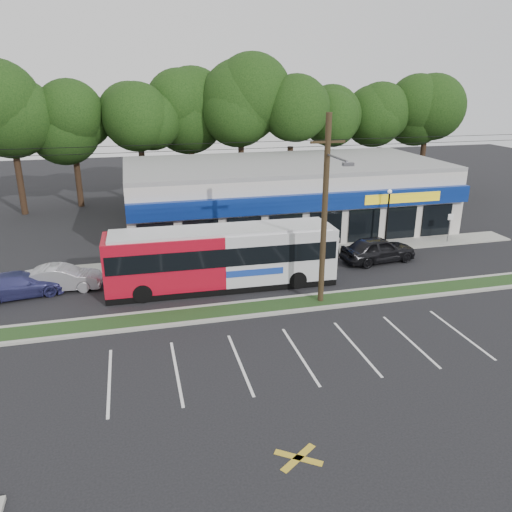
{
  "coord_description": "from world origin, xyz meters",
  "views": [
    {
      "loc": [
        -6.49,
        -22.2,
        11.47
      ],
      "look_at": [
        0.39,
        5.0,
        1.53
      ],
      "focal_mm": 35.0,
      "sensor_mm": 36.0,
      "label": 1
    }
  ],
  "objects_px": {
    "utility_pole": "(322,206)",
    "car_silver": "(62,278)",
    "metrobus": "(222,256)",
    "sign_post": "(450,223)",
    "pedestrian_b": "(334,244)",
    "lamp_post": "(388,211)",
    "car_dark": "(378,249)",
    "pedestrian_a": "(307,244)",
    "car_blue": "(19,284)"
  },
  "relations": [
    {
      "from": "metrobus",
      "to": "car_silver",
      "type": "height_order",
      "value": "metrobus"
    },
    {
      "from": "lamp_post",
      "to": "pedestrian_b",
      "type": "relative_size",
      "value": 2.24
    },
    {
      "from": "lamp_post",
      "to": "car_blue",
      "type": "distance_m",
      "value": 24.25
    },
    {
      "from": "car_blue",
      "to": "car_dark",
      "type": "bearing_deg",
      "value": -99.04
    },
    {
      "from": "sign_post",
      "to": "pedestrian_a",
      "type": "height_order",
      "value": "sign_post"
    },
    {
      "from": "lamp_post",
      "to": "car_dark",
      "type": "xyz_separation_m",
      "value": [
        -1.96,
        -2.64,
        -1.81
      ]
    },
    {
      "from": "utility_pole",
      "to": "car_dark",
      "type": "xyz_separation_m",
      "value": [
        6.21,
        5.23,
        -4.55
      ]
    },
    {
      "from": "pedestrian_a",
      "to": "pedestrian_b",
      "type": "height_order",
      "value": "pedestrian_b"
    },
    {
      "from": "pedestrian_b",
      "to": "utility_pole",
      "type": "bearing_deg",
      "value": 73.25
    },
    {
      "from": "utility_pole",
      "to": "metrobus",
      "type": "relative_size",
      "value": 3.78
    },
    {
      "from": "lamp_post",
      "to": "sign_post",
      "type": "height_order",
      "value": "lamp_post"
    },
    {
      "from": "sign_post",
      "to": "car_dark",
      "type": "bearing_deg",
      "value": -160.87
    },
    {
      "from": "lamp_post",
      "to": "car_blue",
      "type": "relative_size",
      "value": 0.89
    },
    {
      "from": "lamp_post",
      "to": "car_silver",
      "type": "relative_size",
      "value": 0.97
    },
    {
      "from": "car_dark",
      "to": "car_blue",
      "type": "height_order",
      "value": "car_dark"
    },
    {
      "from": "utility_pole",
      "to": "pedestrian_b",
      "type": "height_order",
      "value": "utility_pole"
    },
    {
      "from": "car_dark",
      "to": "sign_post",
      "type": "bearing_deg",
      "value": -78.08
    },
    {
      "from": "car_silver",
      "to": "pedestrian_a",
      "type": "xyz_separation_m",
      "value": [
        15.69,
        2.21,
        0.11
      ]
    },
    {
      "from": "utility_pole",
      "to": "metrobus",
      "type": "bearing_deg",
      "value": 142.09
    },
    {
      "from": "car_silver",
      "to": "pedestrian_a",
      "type": "distance_m",
      "value": 15.84
    },
    {
      "from": "sign_post",
      "to": "car_dark",
      "type": "distance_m",
      "value": 7.4
    },
    {
      "from": "car_dark",
      "to": "car_silver",
      "type": "xyz_separation_m",
      "value": [
        -19.84,
        0.13,
        -0.14
      ]
    },
    {
      "from": "car_dark",
      "to": "car_blue",
      "type": "relative_size",
      "value": 1.05
    },
    {
      "from": "pedestrian_a",
      "to": "pedestrian_b",
      "type": "distance_m",
      "value": 1.86
    },
    {
      "from": "utility_pole",
      "to": "lamp_post",
      "type": "relative_size",
      "value": 11.76
    },
    {
      "from": "car_blue",
      "to": "car_silver",
      "type": "bearing_deg",
      "value": -89.8
    },
    {
      "from": "metrobus",
      "to": "car_blue",
      "type": "height_order",
      "value": "metrobus"
    },
    {
      "from": "sign_post",
      "to": "pedestrian_a",
      "type": "bearing_deg",
      "value": -179.61
    },
    {
      "from": "utility_pole",
      "to": "pedestrian_a",
      "type": "distance_m",
      "value": 9.09
    },
    {
      "from": "pedestrian_a",
      "to": "car_silver",
      "type": "bearing_deg",
      "value": -33.45
    },
    {
      "from": "car_silver",
      "to": "sign_post",
      "type": "bearing_deg",
      "value": -80.22
    },
    {
      "from": "sign_post",
      "to": "pedestrian_b",
      "type": "bearing_deg",
      "value": -174.65
    },
    {
      "from": "utility_pole",
      "to": "car_silver",
      "type": "distance_m",
      "value": 15.38
    },
    {
      "from": "lamp_post",
      "to": "car_silver",
      "type": "height_order",
      "value": "lamp_post"
    },
    {
      "from": "utility_pole",
      "to": "car_blue",
      "type": "distance_m",
      "value": 17.25
    },
    {
      "from": "metrobus",
      "to": "pedestrian_b",
      "type": "relative_size",
      "value": 6.98
    },
    {
      "from": "pedestrian_a",
      "to": "pedestrian_b",
      "type": "xyz_separation_m",
      "value": [
        1.67,
        -0.81,
        0.12
      ]
    },
    {
      "from": "car_blue",
      "to": "lamp_post",
      "type": "bearing_deg",
      "value": -92.82
    },
    {
      "from": "sign_post",
      "to": "pedestrian_b",
      "type": "height_order",
      "value": "sign_post"
    },
    {
      "from": "sign_post",
      "to": "pedestrian_b",
      "type": "distance_m",
      "value": 9.5
    },
    {
      "from": "sign_post",
      "to": "pedestrian_a",
      "type": "relative_size",
      "value": 1.34
    },
    {
      "from": "car_dark",
      "to": "pedestrian_b",
      "type": "xyz_separation_m",
      "value": [
        -2.48,
        1.53,
        0.09
      ]
    },
    {
      "from": "metrobus",
      "to": "pedestrian_a",
      "type": "relative_size",
      "value": 7.98
    },
    {
      "from": "utility_pole",
      "to": "pedestrian_a",
      "type": "bearing_deg",
      "value": 74.79
    },
    {
      "from": "lamp_post",
      "to": "sign_post",
      "type": "xyz_separation_m",
      "value": [
        5.0,
        -0.23,
        -1.12
      ]
    },
    {
      "from": "pedestrian_b",
      "to": "car_dark",
      "type": "bearing_deg",
      "value": 160.39
    },
    {
      "from": "utility_pole",
      "to": "car_silver",
      "type": "xyz_separation_m",
      "value": [
        -13.63,
        5.37,
        -4.69
      ]
    },
    {
      "from": "car_dark",
      "to": "pedestrian_b",
      "type": "bearing_deg",
      "value": 51.05
    },
    {
      "from": "utility_pole",
      "to": "car_silver",
      "type": "bearing_deg",
      "value": 158.51
    },
    {
      "from": "metrobus",
      "to": "car_dark",
      "type": "bearing_deg",
      "value": 10.06
    }
  ]
}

